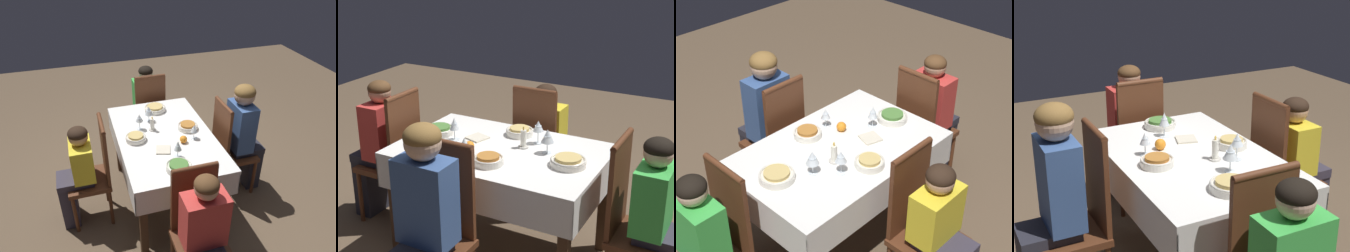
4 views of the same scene
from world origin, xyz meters
The scene contains 21 objects.
ground_plane centered at (0.00, 0.00, 0.00)m, with size 8.00×8.00×0.00m, color brown.
dining_table centered at (0.00, 0.00, 0.66)m, with size 1.31×0.84×0.76m.
chair_south centered at (-0.03, -0.64, 0.54)m, with size 0.37×0.37×1.01m.
chair_north centered at (-0.02, 0.64, 0.54)m, with size 0.37×0.37×1.01m.
chair_west centered at (-0.88, 0.02, 0.54)m, with size 0.37×0.37×1.01m.
chair_east centered at (0.88, -0.07, 0.54)m, with size 0.37×0.37×1.01m.
person_adult_denim centered at (-0.03, -0.79, 0.66)m, with size 0.30×0.34×1.17m.
person_child_yellow centered at (-0.02, 0.81, 0.54)m, with size 0.30×0.33×0.99m.
person_child_red centered at (-1.04, 0.02, 0.59)m, with size 0.33×0.30×1.07m.
person_child_green centered at (1.04, -0.07, 0.57)m, with size 0.33×0.30×1.04m.
bowl_south centered at (0.04, -0.23, 0.79)m, with size 0.18×0.18×0.06m.
wine_glass_south centered at (-0.12, -0.23, 0.85)m, with size 0.06×0.06×0.13m.
bowl_north centered at (0.00, 0.26, 0.79)m, with size 0.18×0.18×0.06m.
wine_glass_north centered at (0.17, 0.19, 0.87)m, with size 0.07×0.07×0.15m.
bowl_west centered at (-0.49, 0.03, 0.79)m, with size 0.21×0.21×0.06m.
wine_glass_west centered at (-0.34, -0.01, 0.86)m, with size 0.07×0.07×0.15m.
bowl_east centered at (0.47, -0.03, 0.79)m, with size 0.21×0.21×0.06m.
wine_glass_east centered at (0.29, 0.07, 0.87)m, with size 0.08×0.08×0.16m.
candle_centerpiece centered at (0.12, 0.08, 0.81)m, with size 0.07×0.07×0.14m.
orange_fruit centered at (-0.16, -0.12, 0.79)m, with size 0.07×0.07×0.07m, color orange.
napkin_red_folded centered at (-0.22, 0.08, 0.77)m, with size 0.15×0.15×0.01m.
Camera 3 is at (1.88, 1.86, 2.64)m, focal length 55.00 mm.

